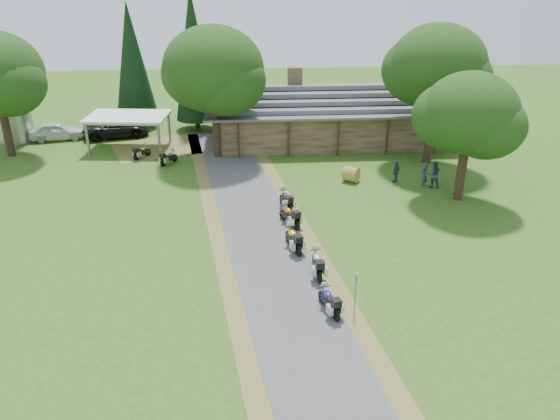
{
  "coord_description": "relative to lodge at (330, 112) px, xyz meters",
  "views": [
    {
      "loc": [
        -1.73,
        -22.27,
        14.39
      ],
      "look_at": [
        0.3,
        5.69,
        1.6
      ],
      "focal_mm": 35.0,
      "sensor_mm": 36.0,
      "label": 1
    }
  ],
  "objects": [
    {
      "name": "cedar_far",
      "position": [
        -17.47,
        5.25,
        3.25
      ],
      "size": [
        3.87,
        3.87,
        11.4
      ],
      "primitive_type": "cone",
      "color": "black",
      "rests_on": "ground"
    },
    {
      "name": "motorcycle_row_d",
      "position": [
        -5.03,
        -17.0,
        -1.78
      ],
      "size": [
        1.42,
        2.06,
        1.35
      ],
      "primitive_type": null,
      "rotation": [
        0.0,
        0.0,
        2.01
      ],
      "color": "orange",
      "rests_on": "ground"
    },
    {
      "name": "person_a",
      "position": [
        4.89,
        -11.51,
        -1.41
      ],
      "size": [
        0.72,
        0.71,
        2.07
      ],
      "primitive_type": "imported",
      "rotation": [
        0.0,
        0.0,
        3.88
      ],
      "color": "navy",
      "rests_on": "ground"
    },
    {
      "name": "oak_lodge_right",
      "position": [
        6.73,
        -6.58,
        3.6
      ],
      "size": [
        7.11,
        7.11,
        12.09
      ],
      "primitive_type": null,
      "color": "#16340F",
      "rests_on": "ground"
    },
    {
      "name": "car_white_sedan",
      "position": [
        -24.01,
        1.69,
        -1.45
      ],
      "size": [
        3.62,
        6.35,
        1.99
      ],
      "primitive_type": "imported",
      "rotation": [
        0.0,
        0.0,
        1.76
      ],
      "color": "silver",
      "rests_on": "ground"
    },
    {
      "name": "motorcycle_carport_a",
      "position": [
        -15.76,
        -3.93,
        -1.88
      ],
      "size": [
        1.38,
        1.68,
        1.14
      ],
      "primitive_type": null,
      "rotation": [
        0.0,
        0.0,
        0.98
      ],
      "color": "yellow",
      "rests_on": "ground"
    },
    {
      "name": "motorcycle_row_a",
      "position": [
        -4.05,
        -25.99,
        -1.83
      ],
      "size": [
        1.08,
        1.9,
        1.24
      ],
      "primitive_type": null,
      "rotation": [
        0.0,
        0.0,
        1.86
      ],
      "color": "#231E98",
      "rests_on": "ground"
    },
    {
      "name": "silo",
      "position": [
        -27.46,
        1.58,
        0.63
      ],
      "size": [
        3.25,
        3.25,
        6.16
      ],
      "primitive_type": "cylinder",
      "rotation": [
        0.0,
        0.0,
        -0.08
      ],
      "color": "gray",
      "rests_on": "ground"
    },
    {
      "name": "car_dark_suv",
      "position": [
        -18.89,
        2.18,
        -1.27
      ],
      "size": [
        3.96,
        6.6,
        2.36
      ],
      "primitive_type": "imported",
      "rotation": [
        0.0,
        0.0,
        1.8
      ],
      "color": "black",
      "rests_on": "ground"
    },
    {
      "name": "sign_post",
      "position": [
        -2.93,
        -26.21,
        -1.41
      ],
      "size": [
        0.37,
        0.06,
        2.08
      ],
      "primitive_type": null,
      "color": "gray",
      "rests_on": "ground"
    },
    {
      "name": "oak_driveway",
      "position": [
        6.48,
        -13.88,
        2.23
      ],
      "size": [
        6.07,
        6.07,
        9.37
      ],
      "primitive_type": null,
      "color": "#16340F",
      "rests_on": "ground"
    },
    {
      "name": "driveway",
      "position": [
        -6.5,
        -20.0,
        -2.45
      ],
      "size": [
        51.95,
        51.95,
        0.0
      ],
      "primitive_type": "plane",
      "rotation": [
        0.0,
        0.0,
        0.14
      ],
      "color": "#4C4C4F",
      "rests_on": "ground"
    },
    {
      "name": "carport",
      "position": [
        -17.11,
        -1.2,
        -1.04
      ],
      "size": [
        6.94,
        5.02,
        2.82
      ],
      "primitive_type": null,
      "rotation": [
        0.0,
        0.0,
        -0.11
      ],
      "color": "white",
      "rests_on": "ground"
    },
    {
      "name": "motorcycle_row_c",
      "position": [
        -5.09,
        -20.02,
        -1.77
      ],
      "size": [
        1.13,
        2.1,
        1.37
      ],
      "primitive_type": null,
      "rotation": [
        0.0,
        0.0,
        1.82
      ],
      "color": "yellow",
      "rests_on": "ground"
    },
    {
      "name": "motorcycle_row_e",
      "position": [
        -5.07,
        -14.69,
        -1.78
      ],
      "size": [
        1.07,
        2.06,
        1.34
      ],
      "primitive_type": null,
      "rotation": [
        0.0,
        0.0,
        1.8
      ],
      "color": "black",
      "rests_on": "ground"
    },
    {
      "name": "hay_bale",
      "position": [
        0.0,
        -10.21,
        -1.91
      ],
      "size": [
        1.44,
        1.46,
        1.08
      ],
      "primitive_type": "cylinder",
      "rotation": [
        1.57,
        0.0,
        0.94
      ],
      "color": "olive",
      "rests_on": "ground"
    },
    {
      "name": "cedar_near",
      "position": [
        -11.81,
        4.16,
        3.83
      ],
      "size": [
        3.84,
        3.84,
        12.57
      ],
      "primitive_type": "cone",
      "color": "black",
      "rests_on": "ground"
    },
    {
      "name": "lodge",
      "position": [
        0.0,
        0.0,
        0.0
      ],
      "size": [
        21.4,
        9.4,
        4.9
      ],
      "primitive_type": null,
      "color": "#4E3628",
      "rests_on": "ground"
    },
    {
      "name": "motorcycle_row_b",
      "position": [
        -4.15,
        -22.77,
        -1.78
      ],
      "size": [
        0.7,
        1.99,
        1.35
      ],
      "primitive_type": null,
      "rotation": [
        0.0,
        0.0,
        1.6
      ],
      "color": "#A9ABB0",
      "rests_on": "ground"
    },
    {
      "name": "ground",
      "position": [
        -6.0,
        -24.0,
        -2.45
      ],
      "size": [
        120.0,
        120.0,
        0.0
      ],
      "primitive_type": "plane",
      "color": "#2E5417",
      "rests_on": "ground"
    },
    {
      "name": "oak_lodge_left",
      "position": [
        -9.73,
        -4.08,
        3.19
      ],
      "size": [
        7.71,
        7.71,
        11.29
      ],
      "primitive_type": null,
      "color": "#16340F",
      "rests_on": "ground"
    },
    {
      "name": "motorcycle_carport_b",
      "position": [
        -13.44,
        -5.52,
        -1.87
      ],
      "size": [
        1.41,
        1.72,
        1.16
      ],
      "primitive_type": null,
      "rotation": [
        0.0,
        0.0,
        0.98
      ],
      "color": "slate",
      "rests_on": "ground"
    },
    {
      "name": "person_c",
      "position": [
        3.14,
        -10.6,
        -1.51
      ],
      "size": [
        0.64,
        0.65,
        1.87
      ],
      "primitive_type": "imported",
      "rotation": [
        0.0,
        0.0,
        3.97
      ],
      "color": "navy",
      "rests_on": "ground"
    },
    {
      "name": "person_b",
      "position": [
        5.48,
        -11.73,
        -1.33
      ],
      "size": [
        0.69,
        0.53,
        2.25
      ],
      "primitive_type": "imported",
      "rotation": [
        0.0,
        0.0,
        3.03
      ],
      "color": "navy",
      "rests_on": "ground"
    }
  ]
}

